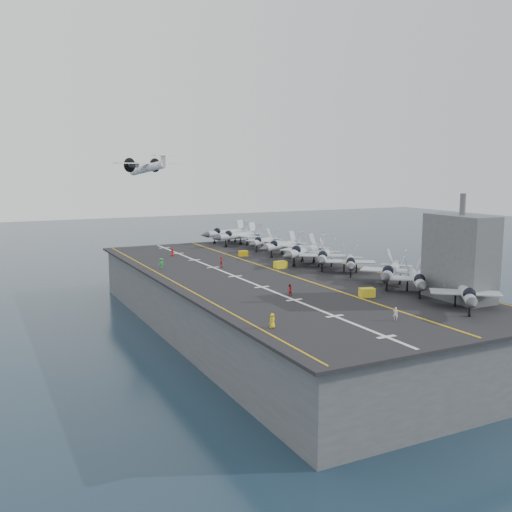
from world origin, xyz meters
name	(u,v)px	position (x,y,z in m)	size (l,w,h in m)	color
ground	(266,330)	(0.00, 0.00, 0.00)	(500.00, 500.00, 0.00)	#142135
hull	(266,303)	(0.00, 0.00, 5.00)	(36.00, 90.00, 10.00)	#56595E
flight_deck	(266,275)	(0.00, 0.00, 10.20)	(38.00, 92.00, 0.40)	black
foul_line	(281,272)	(3.00, 0.00, 10.42)	(0.35, 90.00, 0.02)	gold
landing_centerline	(235,276)	(-6.00, 0.00, 10.42)	(0.50, 90.00, 0.02)	silver
deck_edge_port	(174,282)	(-17.00, 0.00, 10.42)	(0.25, 90.00, 0.02)	gold
deck_edge_stbd	(352,266)	(18.50, 0.00, 10.42)	(0.25, 90.00, 0.02)	gold
island_superstructure	(460,247)	(15.00, -30.00, 17.90)	(5.00, 10.00, 15.00)	#56595E
fighter_jet_0	(466,292)	(11.43, -34.76, 12.75)	(15.59, 16.20, 4.70)	#A2AAB2
fighter_jet_1	(417,278)	(12.53, -24.23, 12.73)	(14.98, 16.14, 4.66)	#8E969C
fighter_jet_2	(391,270)	(12.82, -18.16, 12.94)	(17.42, 17.00, 5.08)	gray
fighter_jet_3	(350,261)	(13.28, -6.71, 12.67)	(14.62, 15.68, 4.53)	#9EA9B0
fighter_jet_4	(324,255)	(12.42, 0.28, 12.88)	(16.40, 17.07, 4.95)	#979FA6
fighter_jet_5	(305,250)	(11.75, 6.28, 13.05)	(18.34, 16.59, 5.30)	#969CA7
fighter_jet_6	(283,245)	(12.79, 16.88, 12.81)	(16.50, 14.19, 4.83)	#9EA5AD
fighter_jet_7	(264,240)	(13.09, 26.14, 12.65)	(15.59, 14.70, 4.51)	gray
fighter_jet_8	(239,235)	(11.47, 36.01, 13.00)	(17.23, 13.86, 5.21)	gray
tow_cart_a	(367,292)	(4.46, -22.93, 11.04)	(2.40, 1.87, 1.28)	gold
tow_cart_b	(280,265)	(4.98, 3.79, 11.06)	(2.31, 1.60, 1.32)	yellow
tow_cart_c	(243,253)	(5.15, 20.35, 10.96)	(2.07, 1.57, 1.12)	#DBAC0B
crew_0	(272,321)	(-15.51, -31.18, 11.27)	(1.23, 1.04, 1.75)	yellow
crew_2	(289,290)	(-5.25, -17.31, 11.29)	(1.21, 0.95, 1.78)	#B21919
crew_3	(161,263)	(-15.01, 13.29, 11.39)	(1.32, 1.01, 1.97)	green
crew_4	(221,262)	(-4.60, 9.32, 11.42)	(1.38, 1.48, 2.05)	#B7282B
crew_5	(172,252)	(-8.30, 27.00, 11.28)	(1.04, 1.24, 1.76)	#B21919
crew_6	(396,314)	(-0.43, -34.92, 11.22)	(1.14, 1.16, 1.63)	silver
transport_plane	(148,168)	(-4.17, 58.05, 28.94)	(24.17, 20.78, 4.81)	white
fighter_jet_9	(227,232)	(11.47, 43.00, 13.00)	(17.23, 13.86, 5.21)	gray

